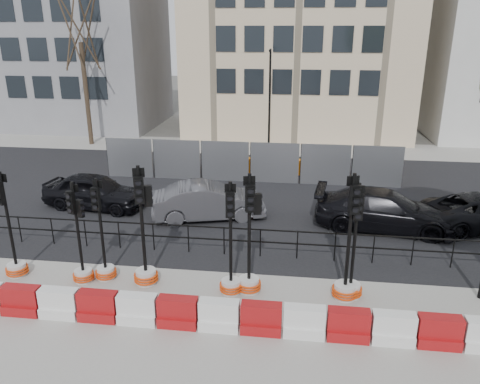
# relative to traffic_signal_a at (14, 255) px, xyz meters

# --- Properties ---
(ground) EXTENTS (120.00, 120.00, 0.00)m
(ground) POSITION_rel_traffic_signal_a_xyz_m (6.03, 0.97, -0.69)
(ground) COLOR #51514C
(ground) RESTS_ON ground
(sidewalk_near) EXTENTS (40.00, 6.00, 0.02)m
(sidewalk_near) POSITION_rel_traffic_signal_a_xyz_m (6.03, -2.03, -0.68)
(sidewalk_near) COLOR gray
(sidewalk_near) RESTS_ON ground
(road) EXTENTS (40.00, 14.00, 0.03)m
(road) POSITION_rel_traffic_signal_a_xyz_m (6.03, 7.97, -0.67)
(road) COLOR black
(road) RESTS_ON ground
(sidewalk_far) EXTENTS (40.00, 4.00, 0.02)m
(sidewalk_far) POSITION_rel_traffic_signal_a_xyz_m (6.03, 16.97, -0.68)
(sidewalk_far) COLOR gray
(sidewalk_far) RESTS_ON ground
(building_grey) EXTENTS (11.00, 9.06, 14.00)m
(building_grey) POSITION_rel_traffic_signal_a_xyz_m (-7.97, 22.96, 6.31)
(building_grey) COLOR gray
(building_grey) RESTS_ON ground
(kerb_railing) EXTENTS (18.00, 0.04, 1.00)m
(kerb_railing) POSITION_rel_traffic_signal_a_xyz_m (6.03, 2.17, 0.00)
(kerb_railing) COLOR black
(kerb_railing) RESTS_ON ground
(heras_fencing) EXTENTS (14.33, 1.72, 2.00)m
(heras_fencing) POSITION_rel_traffic_signal_a_xyz_m (6.60, 10.84, -0.03)
(heras_fencing) COLOR gray
(heras_fencing) RESTS_ON ground
(lamp_post_far) EXTENTS (0.12, 0.56, 6.00)m
(lamp_post_far) POSITION_rel_traffic_signal_a_xyz_m (6.53, 15.95, 2.54)
(lamp_post_far) COLOR black
(lamp_post_far) RESTS_ON ground
(tree_bare_far) EXTENTS (2.00, 2.00, 9.00)m
(tree_bare_far) POSITION_rel_traffic_signal_a_xyz_m (-4.97, 16.47, 5.97)
(tree_bare_far) COLOR #473828
(tree_bare_far) RESTS_ON ground
(barrier_row) EXTENTS (14.65, 0.50, 0.80)m
(barrier_row) POSITION_rel_traffic_signal_a_xyz_m (6.03, -1.83, -0.32)
(barrier_row) COLOR #AB180D
(barrier_row) RESTS_ON ground
(traffic_signal_a) EXTENTS (0.65, 0.65, 3.32)m
(traffic_signal_a) POSITION_rel_traffic_signal_a_xyz_m (0.00, 0.00, 0.00)
(traffic_signal_a) COLOR silver
(traffic_signal_a) RESTS_ON ground
(traffic_signal_b) EXTENTS (0.62, 0.62, 3.12)m
(traffic_signal_b) POSITION_rel_traffic_signal_a_xyz_m (2.17, -0.07, 0.06)
(traffic_signal_b) COLOR silver
(traffic_signal_b) RESTS_ON ground
(traffic_signal_c) EXTENTS (0.63, 0.63, 3.18)m
(traffic_signal_c) POSITION_rel_traffic_signal_a_xyz_m (2.76, 0.17, -0.03)
(traffic_signal_c) COLOR silver
(traffic_signal_c) RESTS_ON ground
(traffic_signal_d) EXTENTS (0.71, 0.71, 3.63)m
(traffic_signal_d) POSITION_rel_traffic_signal_a_xyz_m (4.06, 0.06, 0.18)
(traffic_signal_d) COLOR silver
(traffic_signal_d) RESTS_ON ground
(traffic_signal_e) EXTENTS (0.66, 0.66, 3.34)m
(traffic_signal_e) POSITION_rel_traffic_signal_a_xyz_m (6.60, -0.14, 0.00)
(traffic_signal_e) COLOR silver
(traffic_signal_e) RESTS_ON ground
(traffic_signal_f) EXTENTS (0.70, 0.70, 3.53)m
(traffic_signal_f) POSITION_rel_traffic_signal_a_xyz_m (7.11, 0.00, 0.16)
(traffic_signal_f) COLOR silver
(traffic_signal_f) RESTS_ON ground
(traffic_signal_g) EXTENTS (0.72, 0.72, 3.65)m
(traffic_signal_g) POSITION_rel_traffic_signal_a_xyz_m (9.79, -0.01, 0.07)
(traffic_signal_g) COLOR silver
(traffic_signal_g) RESTS_ON ground
(traffic_signal_h) EXTENTS (0.66, 0.66, 3.36)m
(traffic_signal_h) POSITION_rel_traffic_signal_a_xyz_m (9.94, 0.09, 0.01)
(traffic_signal_h) COLOR silver
(traffic_signal_h) RESTS_ON ground
(car_a) EXTENTS (2.85, 4.74, 1.46)m
(car_a) POSITION_rel_traffic_signal_a_xyz_m (0.01, 5.76, 0.04)
(car_a) COLOR black
(car_a) RESTS_ON ground
(car_b) EXTENTS (3.84, 5.19, 1.44)m
(car_b) POSITION_rel_traffic_signal_a_xyz_m (4.92, 5.20, 0.04)
(car_b) COLOR #46464B
(car_b) RESTS_ON ground
(car_c) EXTENTS (3.41, 5.65, 1.48)m
(car_c) POSITION_rel_traffic_signal_a_xyz_m (11.60, 5.06, 0.05)
(car_c) COLOR black
(car_c) RESTS_ON ground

